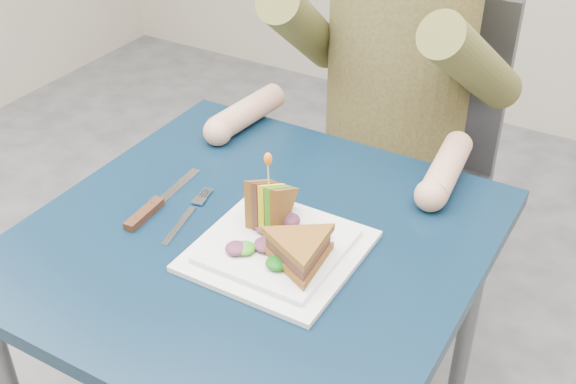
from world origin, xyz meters
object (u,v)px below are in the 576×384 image
Objects in this scene: plate at (278,249)px; fork at (186,217)px; chair at (405,147)px; knife at (151,208)px; sandwich_flat at (300,251)px; diner at (400,21)px; table at (254,270)px; sandwich_upright at (269,205)px.

plate is 1.45× the size of fork.
chair reaches higher than knife.
sandwich_flat is 0.32m from knife.
diner is 0.69m from knife.
table is 5.28× the size of sandwich_upright.
diner reaches higher than knife.
sandwich_flat is at bearing -6.65° from fork.
knife is (-0.26, -0.01, -0.00)m from plate.
sandwich_flat is (0.12, -0.76, 0.23)m from chair.
table is at bearing -90.00° from chair.
sandwich_upright is 0.23m from knife.
plate is at bearing -45.35° from sandwich_upright.
sandwich_flat is at bearing -35.14° from sandwich_upright.
fork is (-0.25, 0.03, -0.04)m from sandwich_flat.
sandwich_upright reaches higher than sandwich_flat.
plate is 1.42× the size of sandwich_flat.
plate is 0.19m from fork.
knife is at bearing -104.62° from chair.
table is 0.11m from plate.
sandwich_upright is 0.64× the size of knife.
knife is at bearing -107.05° from diner.
fork is at bearing -171.91° from table.
sandwich_flat is (0.12, -0.65, -0.14)m from diner.
sandwich_flat is at bearing -81.20° from chair.
fork is at bearing -99.94° from chair.
diner is (-0.00, 0.60, 0.26)m from table.
sandwich_flat is 0.25m from fork.
plate is at bearing -19.27° from table.
knife is (-0.20, -0.75, 0.20)m from chair.
chair is 0.77m from fork.
table is at bearing 158.27° from sandwich_flat.
plate is 1.17× the size of knife.
sandwich_upright is (-0.10, 0.07, 0.01)m from sandwich_flat.
chair is 4.20× the size of knife.
sandwich_flat is 1.29× the size of sandwich_upright.
chair reaches higher than sandwich_upright.
fork is 0.81× the size of knife.
diner is 0.65m from plate.
sandwich_upright is at bearing 134.65° from plate.
sandwich_flat is 0.83× the size of knife.
chair reaches higher than fork.
diner reaches higher than chair.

